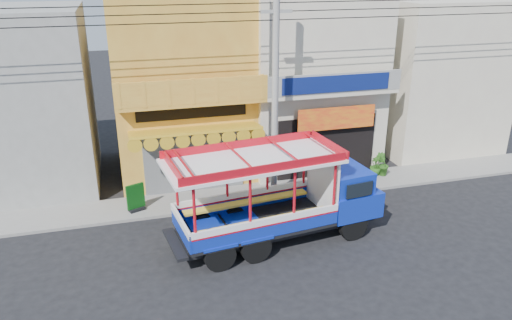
{
  "coord_description": "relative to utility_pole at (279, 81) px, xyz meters",
  "views": [
    {
      "loc": [
        -6.72,
        -14.53,
        9.24
      ],
      "look_at": [
        -1.98,
        2.5,
        2.23
      ],
      "focal_mm": 35.0,
      "sensor_mm": 36.0,
      "label": 1
    }
  ],
  "objects": [
    {
      "name": "ground",
      "position": [
        0.85,
        -3.3,
        -5.03
      ],
      "size": [
        90.0,
        90.0,
        0.0
      ],
      "primitive_type": "plane",
      "color": "black",
      "rests_on": "ground"
    },
    {
      "name": "shophouse_left",
      "position": [
        -3.15,
        4.66,
        -0.92
      ],
      "size": [
        6.0,
        7.5,
        8.24
      ],
      "color": "#C7852C",
      "rests_on": "ground"
    },
    {
      "name": "sidewalk",
      "position": [
        0.85,
        0.7,
        -4.97
      ],
      "size": [
        30.0,
        2.0,
        0.12
      ],
      "primitive_type": "cube",
      "color": "slate",
      "rests_on": "ground"
    },
    {
      "name": "utility_pole",
      "position": [
        0.0,
        0.0,
        0.0
      ],
      "size": [
        28.0,
        0.26,
        9.0
      ],
      "color": "gray",
      "rests_on": "ground"
    },
    {
      "name": "filler_building_left",
      "position": [
        -10.15,
        4.7,
        -1.23
      ],
      "size": [
        6.0,
        6.0,
        7.6
      ],
      "primitive_type": "cube",
      "color": "gray",
      "rests_on": "ground"
    },
    {
      "name": "filler_building_right",
      "position": [
        9.85,
        4.7,
        -1.23
      ],
      "size": [
        6.0,
        6.0,
        7.6
      ],
      "primitive_type": "cube",
      "color": "beige",
      "rests_on": "ground"
    },
    {
      "name": "potted_plant_c",
      "position": [
        5.1,
        1.08,
        -4.45
      ],
      "size": [
        0.61,
        0.61,
        0.93
      ],
      "primitive_type": "imported",
      "rotation": [
        0.0,
        0.0,
        4.53
      ],
      "color": "#285719",
      "rests_on": "sidewalk"
    },
    {
      "name": "potted_plant_b",
      "position": [
        5.36,
        0.97,
        -4.38
      ],
      "size": [
        0.74,
        0.71,
        1.06
      ],
      "primitive_type": "imported",
      "rotation": [
        0.0,
        0.0,
        2.59
      ],
      "color": "#285719",
      "rests_on": "sidewalk"
    },
    {
      "name": "potted_plant_a",
      "position": [
        3.29,
        0.6,
        -4.43
      ],
      "size": [
        1.08,
        1.12,
        0.96
      ],
      "primitive_type": "imported",
      "rotation": [
        0.0,
        0.0,
        1.05
      ],
      "color": "#285719",
      "rests_on": "sidewalk"
    },
    {
      "name": "songthaew_truck",
      "position": [
        -0.46,
        -2.99,
        -3.34
      ],
      "size": [
        7.75,
        3.34,
        3.5
      ],
      "color": "black",
      "rests_on": "ground"
    },
    {
      "name": "green_sign",
      "position": [
        -5.7,
        0.39,
        -4.44
      ],
      "size": [
        0.71,
        0.54,
        1.12
      ],
      "color": "black",
      "rests_on": "sidewalk"
    },
    {
      "name": "party_pilaster",
      "position": [
        -0.15,
        1.55,
        -1.03
      ],
      "size": [
        0.35,
        0.3,
        8.0
      ],
      "primitive_type": "cube",
      "color": "beige",
      "rests_on": "ground"
    },
    {
      "name": "shophouse_right",
      "position": [
        2.85,
        4.66,
        -0.93
      ],
      "size": [
        6.0,
        6.75,
        8.24
      ],
      "color": "beige",
      "rests_on": "ground"
    }
  ]
}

